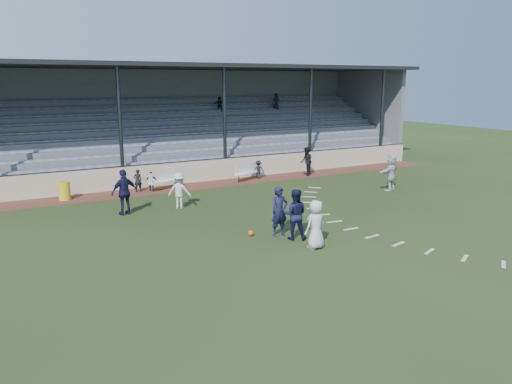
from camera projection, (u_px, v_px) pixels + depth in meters
The scene contains 19 objects.
ground at pixel (289, 240), 18.08m from camera, with size 90.00×90.00×0.00m, color #273817.
cinder_track at pixel (185, 187), 27.04m from camera, with size 34.00×2.00×0.02m, color #592E23.
retaining_wall at pixel (178, 173), 27.81m from camera, with size 34.00×0.18×1.20m, color beige.
bench_left at pixel (165, 178), 26.48m from camera, with size 2.00×1.19×0.95m.
bench_right at pixel (247, 170), 28.87m from camera, with size 1.99×1.25×0.95m.
trash_bin at pixel (65, 191), 24.06m from camera, with size 0.56×0.56×0.89m, color yellow.
football at pixel (251, 233), 18.53m from camera, with size 0.22×0.22×0.22m, color #EC540D.
player_white_lead at pixel (316, 225), 17.01m from camera, with size 0.83×0.54×1.70m, color silver.
player_navy_lead at pixel (279, 211), 18.42m from camera, with size 0.68×0.44×1.85m, color #131536.
player_navy_mid at pixel (295, 214), 18.01m from camera, with size 0.90×0.70×1.86m, color #131536.
player_white_wing at pixel (179, 191), 22.44m from camera, with size 1.05×0.61×1.63m, color silver.
player_navy_wing at pixel (125, 192), 21.32m from camera, with size 1.16×0.48×1.98m, color #131536.
player_white_back at pixel (391, 172), 26.19m from camera, with size 1.79×0.57×1.93m, color silver.
official at pixel (306, 161), 30.20m from camera, with size 0.84×0.66×1.73m, color black.
sub_left_near at pixel (138, 180), 25.78m from camera, with size 0.43×0.28×1.18m, color black.
sub_left_far at pixel (151, 181), 26.02m from camera, with size 0.59×0.25×1.01m, color black.
sub_right at pixel (258, 170), 29.27m from camera, with size 0.70×0.40×1.08m, color black.
grandstand at pixel (151, 137), 31.49m from camera, with size 34.60×9.00×6.61m.
penalty_arc at pixel (376, 224), 20.03m from camera, with size 3.89×14.63×0.01m.
Camera 1 is at (-9.42, -14.52, 5.63)m, focal length 35.00 mm.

